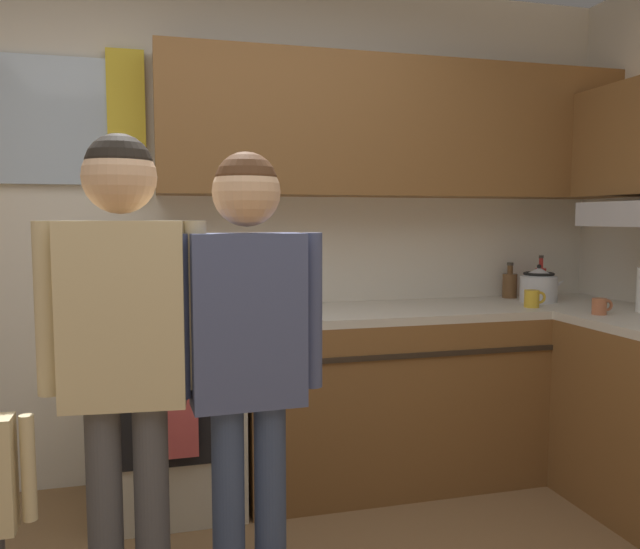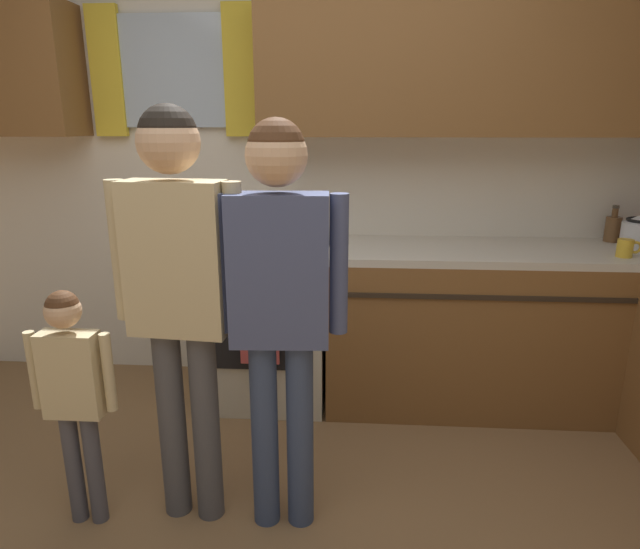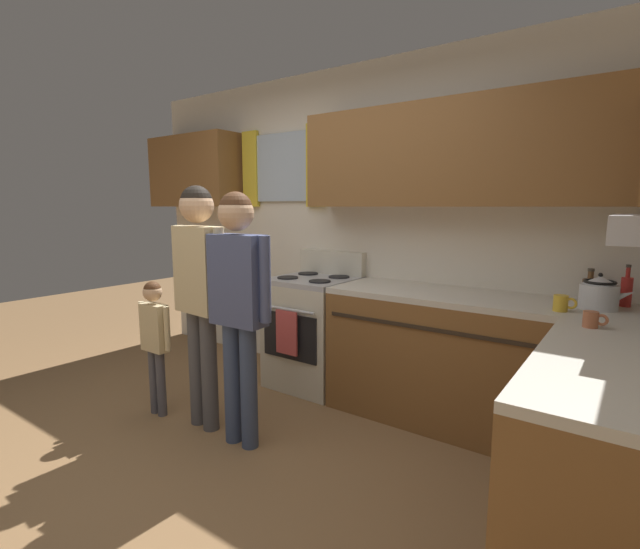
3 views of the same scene
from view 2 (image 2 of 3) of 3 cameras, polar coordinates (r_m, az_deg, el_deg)
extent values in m
cube|color=silver|center=(3.25, -1.80, 11.43)|extent=(4.60, 0.10, 2.60)
cube|color=silver|center=(3.34, -15.29, 20.05)|extent=(0.58, 0.03, 0.60)
cube|color=yellow|center=(3.47, -21.69, 19.35)|extent=(0.18, 0.04, 0.70)
cube|color=yellow|center=(3.23, -8.48, 20.58)|extent=(0.18, 0.04, 0.70)
cube|color=brown|center=(3.11, 18.51, 20.17)|extent=(2.51, 0.32, 0.70)
cube|color=brown|center=(3.20, 20.37, -5.62)|extent=(2.12, 0.62, 0.86)
cube|color=beige|center=(3.08, 21.16, 2.23)|extent=(2.12, 0.62, 0.04)
cube|color=#2D2319|center=(2.83, 22.65, -2.41)|extent=(2.00, 0.01, 0.02)
cube|color=beige|center=(3.11, -5.28, -5.31)|extent=(0.63, 0.62, 0.86)
cube|color=black|center=(2.80, -6.32, -6.65)|extent=(0.51, 0.01, 0.36)
cylinder|color=#ADADB2|center=(2.70, -6.55, -2.53)|extent=(0.51, 0.02, 0.02)
cube|color=#ADADB2|center=(2.98, -5.49, 2.80)|extent=(0.63, 0.62, 0.04)
cube|color=beige|center=(3.22, -4.77, 5.95)|extent=(0.63, 0.08, 0.20)
cylinder|color=black|center=(2.87, -9.06, 2.71)|extent=(0.17, 0.17, 0.01)
cylinder|color=black|center=(2.82, -2.77, 2.64)|extent=(0.17, 0.17, 0.01)
cylinder|color=black|center=(3.13, -7.97, 3.83)|extent=(0.17, 0.17, 0.01)
cylinder|color=black|center=(3.08, -2.19, 3.78)|extent=(0.17, 0.17, 0.01)
cube|color=#CC4C4C|center=(2.76, -6.47, -6.15)|extent=(0.20, 0.02, 0.34)
cylinder|color=brown|center=(3.45, 28.64, 4.24)|extent=(0.08, 0.08, 0.14)
cylinder|color=brown|center=(3.43, 28.85, 5.78)|extent=(0.03, 0.03, 0.05)
cylinder|color=#3F382D|center=(3.43, 28.92, 6.31)|extent=(0.04, 0.04, 0.02)
cylinder|color=gold|center=(3.07, 29.64, 2.45)|extent=(0.08, 0.08, 0.09)
torus|color=gold|center=(3.10, 30.49, 2.50)|extent=(0.06, 0.01, 0.06)
cylinder|color=#4C4C51|center=(2.23, -11.98, -15.57)|extent=(0.11, 0.11, 0.79)
cylinder|color=#4C4C51|center=(2.28, -15.40, -15.07)|extent=(0.11, 0.11, 0.79)
cube|color=#D1BC8C|center=(2.00, -14.95, 1.60)|extent=(0.37, 0.19, 0.56)
cylinder|color=#D1BC8C|center=(1.91, -9.06, 2.04)|extent=(0.07, 0.07, 0.52)
cylinder|color=#D1BC8C|center=(2.09, -20.44, 2.37)|extent=(0.07, 0.07, 0.52)
sphere|color=#DBAD84|center=(1.94, -15.81, 13.38)|extent=(0.22, 0.22, 0.22)
sphere|color=black|center=(1.94, -15.87, 14.18)|extent=(0.20, 0.20, 0.20)
cylinder|color=#38476B|center=(2.16, -2.13, -16.66)|extent=(0.10, 0.10, 0.77)
cylinder|color=#38476B|center=(2.17, -5.88, -16.56)|extent=(0.10, 0.10, 0.77)
cube|color=#47517A|center=(1.90, -4.39, 0.41)|extent=(0.36, 0.17, 0.54)
cylinder|color=#47517A|center=(1.88, 2.01, 1.02)|extent=(0.07, 0.07, 0.50)
cylinder|color=#47517A|center=(1.92, -10.68, 1.06)|extent=(0.07, 0.07, 0.50)
sphere|color=#DBAD84|center=(1.83, -4.65, 12.50)|extent=(0.21, 0.21, 0.21)
sphere|color=#4C2D19|center=(1.83, -4.67, 13.33)|extent=(0.19, 0.19, 0.19)
cylinder|color=#4C4C56|center=(2.41, -22.82, -18.44)|extent=(0.06, 0.06, 0.47)
cylinder|color=#4C4C56|center=(2.45, -24.66, -18.13)|extent=(0.06, 0.06, 0.47)
cube|color=#D1BC8C|center=(2.24, -24.88, -9.61)|extent=(0.22, 0.09, 0.33)
cylinder|color=#D1BC8C|center=(2.17, -21.55, -9.64)|extent=(0.04, 0.04, 0.31)
cylinder|color=#D1BC8C|center=(2.30, -28.09, -8.95)|extent=(0.04, 0.04, 0.31)
sphere|color=#DBAD84|center=(2.15, -25.64, -3.50)|extent=(0.13, 0.13, 0.13)
sphere|color=#4C2D19|center=(2.14, -25.69, -3.09)|extent=(0.12, 0.12, 0.12)
camera|label=1|loc=(0.59, -93.24, -19.19)|focal=35.20mm
camera|label=3|loc=(1.68, 95.82, -3.75)|focal=25.50mm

